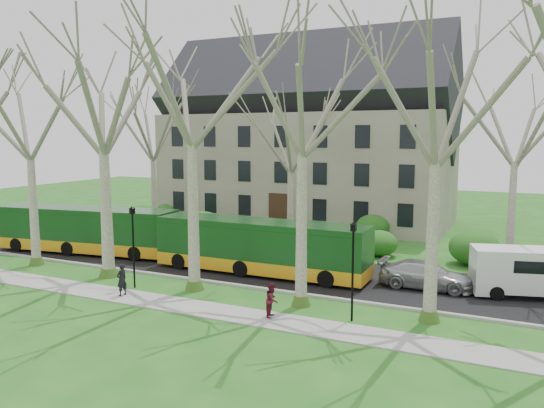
# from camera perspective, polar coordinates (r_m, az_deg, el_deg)

# --- Properties ---
(ground) EXTENTS (120.00, 120.00, 0.00)m
(ground) POSITION_cam_1_polar(r_m,az_deg,el_deg) (27.14, -3.21, -9.96)
(ground) COLOR #205F1B
(ground) RESTS_ON ground
(sidewalk) EXTENTS (70.00, 2.00, 0.06)m
(sidewalk) POSITION_cam_1_polar(r_m,az_deg,el_deg) (25.07, -5.99, -11.40)
(sidewalk) COLOR gray
(sidewalk) RESTS_ON ground
(road) EXTENTS (80.00, 8.00, 0.06)m
(road) POSITION_cam_1_polar(r_m,az_deg,el_deg) (31.88, 1.54, -7.25)
(road) COLOR black
(road) RESTS_ON ground
(curb) EXTENTS (80.00, 0.25, 0.14)m
(curb) POSITION_cam_1_polar(r_m,az_deg,el_deg) (28.39, -1.75, -9.02)
(curb) COLOR #A5A39E
(curb) RESTS_ON ground
(building) EXTENTS (26.50, 12.20, 16.00)m
(building) POSITION_cam_1_polar(r_m,az_deg,el_deg) (50.24, 3.81, 7.34)
(building) COLOR gray
(building) RESTS_ON ground
(tree_row_verge) EXTENTS (49.00, 7.00, 14.00)m
(tree_row_verge) POSITION_cam_1_polar(r_m,az_deg,el_deg) (26.19, -3.01, 5.00)
(tree_row_verge) COLOR gray
(tree_row_verge) RESTS_ON ground
(tree_row_far) EXTENTS (33.00, 7.00, 12.00)m
(tree_row_far) POSITION_cam_1_polar(r_m,az_deg,el_deg) (36.50, 3.13, 4.10)
(tree_row_far) COLOR gray
(tree_row_far) RESTS_ON ground
(lamp_row) EXTENTS (36.22, 0.22, 4.30)m
(lamp_row) POSITION_cam_1_polar(r_m,az_deg,el_deg) (25.63, -4.32, -5.05)
(lamp_row) COLOR black
(lamp_row) RESTS_ON ground
(hedges) EXTENTS (30.60, 8.60, 2.00)m
(hedges) POSITION_cam_1_polar(r_m,az_deg,el_deg) (41.13, 0.35, -2.54)
(hedges) COLOR #195618
(hedges) RESTS_ON ground
(bus_lead) EXTENTS (13.08, 4.43, 3.21)m
(bus_lead) POSITION_cam_1_polar(r_m,az_deg,el_deg) (38.61, -19.30, -2.61)
(bus_lead) COLOR #123F16
(bus_lead) RESTS_ON road
(bus_follow) EXTENTS (12.85, 2.72, 3.21)m
(bus_follow) POSITION_cam_1_polar(r_m,az_deg,el_deg) (31.02, -1.26, -4.56)
(bus_follow) COLOR #123F16
(bus_follow) RESTS_ON road
(sedan) EXTENTS (4.90, 2.01, 1.42)m
(sedan) POSITION_cam_1_polar(r_m,az_deg,el_deg) (29.35, 16.26, -7.35)
(sedan) COLOR #A9A9AD
(sedan) RESTS_ON road
(van_a) EXTENTS (5.91, 3.41, 2.43)m
(van_a) POSITION_cam_1_polar(r_m,az_deg,el_deg) (29.61, 26.08, -6.68)
(van_a) COLOR white
(van_a) RESTS_ON road
(pedestrian_a) EXTENTS (0.47, 0.65, 1.64)m
(pedestrian_a) POSITION_cam_1_polar(r_m,az_deg,el_deg) (27.96, -15.85, -7.83)
(pedestrian_a) COLOR black
(pedestrian_a) RESTS_ON sidewalk
(pedestrian_b) EXTENTS (0.69, 0.83, 1.54)m
(pedestrian_b) POSITION_cam_1_polar(r_m,az_deg,el_deg) (23.91, 0.01, -10.27)
(pedestrian_b) COLOR #571423
(pedestrian_b) RESTS_ON sidewalk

